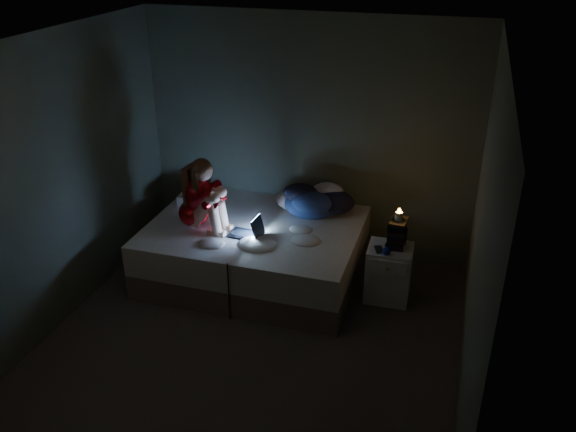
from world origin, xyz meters
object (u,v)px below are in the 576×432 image
at_px(woman, 193,193).
at_px(candle, 399,217).
at_px(laptop, 245,225).
at_px(phone, 379,249).
at_px(bed, 255,251).
at_px(nightstand, 388,273).

xyz_separation_m(woman, candle, (2.01, 0.21, -0.08)).
relative_size(woman, laptop, 2.36).
bearing_deg(phone, bed, 158.22).
xyz_separation_m(woman, phone, (1.86, 0.10, -0.39)).
xyz_separation_m(bed, woman, (-0.57, -0.20, 0.67)).
bearing_deg(laptop, bed, 90.80).
distance_m(woman, nightstand, 2.09).
relative_size(laptop, nightstand, 0.57).
relative_size(candle, phone, 0.57).
xyz_separation_m(candle, phone, (-0.15, -0.11, -0.32)).
distance_m(nightstand, phone, 0.32).
height_order(woman, phone, woman).
height_order(bed, laptop, laptop).
distance_m(laptop, phone, 1.32).
bearing_deg(nightstand, phone, -145.01).
distance_m(woman, laptop, 0.62).
bearing_deg(nightstand, candle, 34.27).
height_order(woman, candle, woman).
bearing_deg(woman, phone, 9.04).
bearing_deg(candle, woman, -173.92).
bearing_deg(candle, nightstand, -144.12).
relative_size(woman, nightstand, 1.34).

